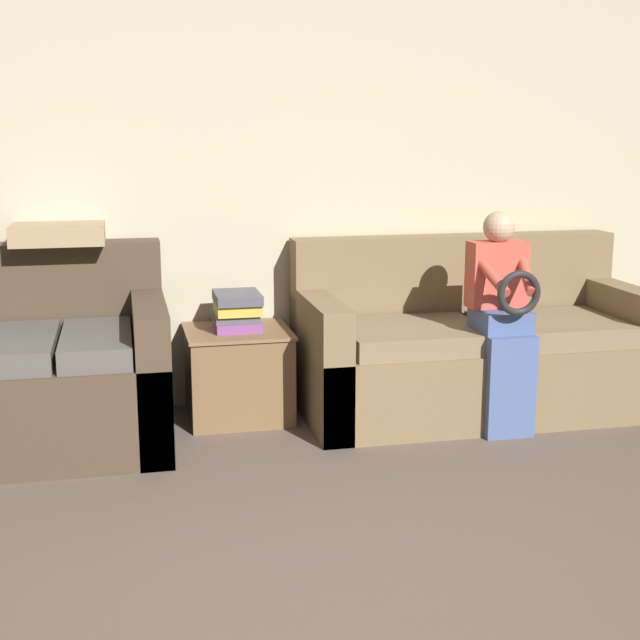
# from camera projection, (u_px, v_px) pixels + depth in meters

# --- Properties ---
(wall_back) EXTENTS (7.62, 0.06, 2.55)m
(wall_back) POSITION_uv_depth(u_px,v_px,m) (237.00, 178.00, 4.91)
(wall_back) COLOR #BCB293
(wall_back) RESTS_ON ground_plane
(couch_main) EXTENTS (1.90, 0.87, 0.94)m
(couch_main) POSITION_uv_depth(u_px,v_px,m) (470.00, 351.00, 4.95)
(couch_main) COLOR brown
(couch_main) RESTS_ON ground_plane
(couch_side) EXTENTS (1.37, 0.98, 0.96)m
(couch_side) POSITION_uv_depth(u_px,v_px,m) (26.00, 377.00, 4.38)
(couch_side) COLOR #473828
(couch_side) RESTS_ON ground_plane
(child_left_seated) EXTENTS (0.30, 0.37, 1.13)m
(child_left_seated) POSITION_uv_depth(u_px,v_px,m) (503.00, 313.00, 4.54)
(child_left_seated) COLOR #475B8E
(child_left_seated) RESTS_ON ground_plane
(side_shelf) EXTENTS (0.56, 0.53, 0.49)m
(side_shelf) POSITION_uv_depth(u_px,v_px,m) (238.00, 372.00, 4.81)
(side_shelf) COLOR brown
(side_shelf) RESTS_ON ground_plane
(book_stack) EXTENTS (0.25, 0.31, 0.20)m
(book_stack) POSITION_uv_depth(u_px,v_px,m) (237.00, 310.00, 4.74)
(book_stack) COLOR #7A4284
(book_stack) RESTS_ON side_shelf
(throw_pillow) EXTENTS (0.46, 0.46, 0.10)m
(throw_pillow) POSITION_uv_depth(u_px,v_px,m) (59.00, 233.00, 4.61)
(throw_pillow) COLOR #A38460
(throw_pillow) RESTS_ON couch_side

